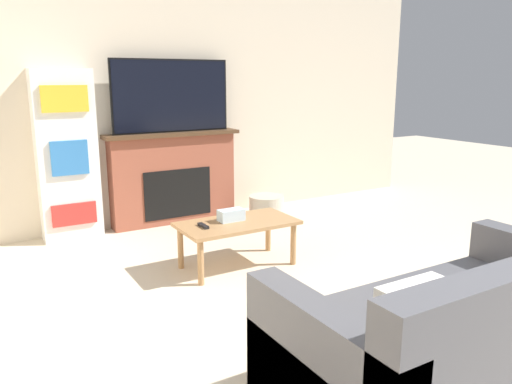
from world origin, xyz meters
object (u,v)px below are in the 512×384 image
at_px(tv, 171,96).
at_px(storage_basket, 266,207).
at_px(fireplace, 174,177).
at_px(bookshelf, 67,156).
at_px(coffee_table, 237,228).
at_px(couch, 459,345).

bearing_deg(tv, storage_basket, -19.74).
xyz_separation_m(fireplace, bookshelf, (-1.12, -0.02, 0.33)).
bearing_deg(coffee_table, bookshelf, 124.47).
xyz_separation_m(coffee_table, storage_basket, (1.04, 1.21, -0.22)).
height_order(coffee_table, storage_basket, coffee_table).
height_order(couch, storage_basket, couch).
bearing_deg(couch, tv, 90.36).
bearing_deg(tv, bookshelf, -179.87).
height_order(bookshelf, storage_basket, bookshelf).
relative_size(coffee_table, storage_basket, 2.48).
relative_size(coffee_table, bookshelf, 0.59).
relative_size(couch, coffee_table, 1.84).
distance_m(coffee_table, bookshelf, 1.96).
distance_m(fireplace, bookshelf, 1.17).
relative_size(tv, coffee_table, 1.31).
bearing_deg(storage_basket, bookshelf, 170.51).
xyz_separation_m(fireplace, tv, (-0.00, -0.02, 0.90)).
xyz_separation_m(couch, storage_basket, (0.97, 3.39, -0.17)).
bearing_deg(bookshelf, fireplace, 1.15).
bearing_deg(tv, coffee_table, -91.87).
height_order(fireplace, bookshelf, bookshelf).
bearing_deg(storage_basket, fireplace, 159.25).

